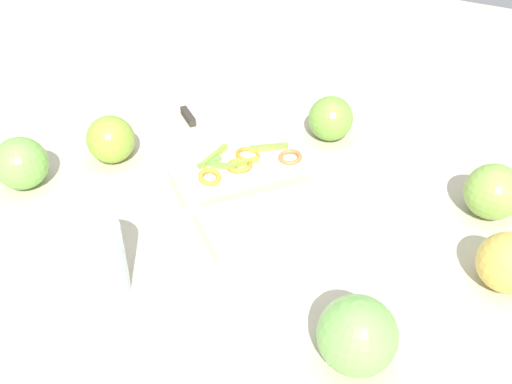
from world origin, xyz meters
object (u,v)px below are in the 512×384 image
(apple_1, at_px, (508,263))
(apple_5, at_px, (21,163))
(sandwich, at_px, (242,172))
(bread_slice_side, at_px, (271,220))
(apple_0, at_px, (357,335))
(apple_3, at_px, (493,192))
(apple_4, at_px, (110,140))
(drinking_glass, at_px, (94,262))
(plate, at_px, (256,207))
(apple_2, at_px, (331,119))
(knife, at_px, (185,113))

(apple_1, bearing_deg, apple_5, -167.70)
(sandwich, height_order, bread_slice_side, sandwich)
(apple_0, xyz_separation_m, apple_3, (0.06, 0.31, -0.00))
(sandwich, relative_size, apple_4, 2.81)
(bread_slice_side, bearing_deg, drinking_glass, -174.93)
(plate, xyz_separation_m, bread_slice_side, (0.04, -0.03, 0.02))
(apple_2, height_order, drinking_glass, drinking_glass)
(plate, relative_size, knife, 2.85)
(bread_slice_side, relative_size, apple_2, 2.50)
(apple_3, bearing_deg, apple_5, -155.84)
(bread_slice_side, relative_size, apple_4, 2.48)
(bread_slice_side, bearing_deg, plate, 91.03)
(apple_3, bearing_deg, apple_1, -71.09)
(apple_2, xyz_separation_m, apple_3, (0.26, -0.07, 0.00))
(apple_0, distance_m, apple_5, 0.52)
(plate, relative_size, apple_2, 4.28)
(bread_slice_side, bearing_deg, apple_0, -90.45)
(plate, distance_m, apple_0, 0.27)
(apple_1, distance_m, apple_2, 0.37)
(drinking_glass, distance_m, knife, 0.41)
(apple_0, bearing_deg, apple_3, 78.35)
(sandwich, relative_size, bread_slice_side, 1.13)
(apple_1, relative_size, drinking_glass, 0.77)
(bread_slice_side, distance_m, knife, 0.34)
(drinking_glass, bearing_deg, apple_2, 78.58)
(apple_0, bearing_deg, apple_5, 174.70)
(apple_2, relative_size, apple_4, 0.99)
(apple_1, height_order, drinking_glass, drinking_glass)
(sandwich, relative_size, apple_2, 2.83)
(bread_slice_side, distance_m, apple_4, 0.29)
(apple_2, xyz_separation_m, drinking_glass, (-0.09, -0.44, 0.01))
(plate, xyz_separation_m, apple_3, (0.27, 0.15, 0.03))
(sandwich, xyz_separation_m, apple_5, (-0.28, -0.14, 0.00))
(apple_3, height_order, apple_4, apple_3)
(drinking_glass, bearing_deg, sandwich, 80.16)
(plate, height_order, apple_4, apple_4)
(sandwich, distance_m, apple_1, 0.35)
(apple_2, relative_size, apple_3, 0.95)
(plate, relative_size, apple_1, 4.32)
(apple_1, bearing_deg, bread_slice_side, -169.16)
(sandwich, height_order, apple_4, apple_4)
(apple_1, xyz_separation_m, apple_2, (-0.31, 0.20, 0.00))
(apple_0, xyz_separation_m, drinking_glass, (-0.29, -0.05, 0.01))
(apple_5, bearing_deg, plate, 19.84)
(sandwich, bearing_deg, drinking_glass, -153.11)
(apple_4, bearing_deg, apple_5, -119.59)
(sandwich, height_order, drinking_glass, drinking_glass)
(plate, bearing_deg, apple_5, -160.16)
(apple_0, bearing_deg, drinking_glass, -169.35)
(sandwich, distance_m, bread_slice_side, 0.10)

